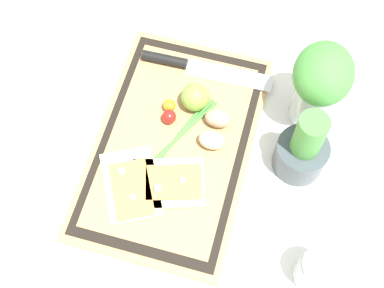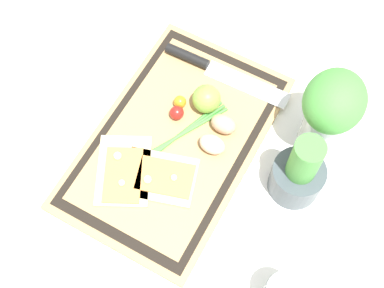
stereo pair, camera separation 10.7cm
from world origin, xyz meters
The scene contains 14 objects.
ground_plane centered at (0.00, 0.00, 0.00)m, with size 6.00×6.00×0.00m, color white.
cutting_board centered at (0.00, 0.00, 0.01)m, with size 0.50×0.32×0.02m.
pizza_slice_near centered at (0.11, -0.05, 0.02)m, with size 0.18×0.16×0.02m.
pizza_slice_far centered at (0.09, 0.02, 0.02)m, with size 0.14×0.17×0.02m.
knife centered at (-0.19, -0.03, 0.03)m, with size 0.04×0.29×0.02m.
egg_brown centered at (-0.07, 0.07, 0.04)m, with size 0.04×0.05×0.04m, color tan.
egg_pink centered at (-0.02, 0.08, 0.04)m, with size 0.04×0.05×0.04m, color beige.
lime centered at (-0.10, 0.02, 0.05)m, with size 0.06×0.06×0.06m, color #7FB742.
cherry_tomato_red centered at (-0.05, -0.02, 0.03)m, with size 0.03×0.03×0.03m, color red.
cherry_tomato_yellow centered at (-0.07, -0.03, 0.03)m, with size 0.03×0.03×0.03m, color orange.
scallion_bunch centered at (0.00, 0.00, 0.02)m, with size 0.24×0.13×0.01m.
herb_pot centered at (-0.03, 0.25, 0.06)m, with size 0.10×0.10×0.18m.
sauce_jar centered at (0.19, 0.32, 0.04)m, with size 0.07×0.07×0.09m.
herb_glass centered at (-0.15, 0.25, 0.12)m, with size 0.13×0.12×0.21m.
Camera 1 is at (0.44, 0.16, 1.00)m, focal length 50.00 mm.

